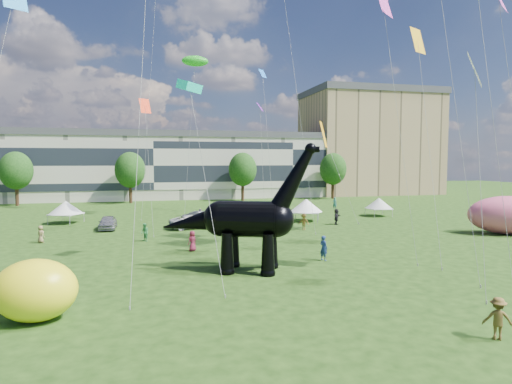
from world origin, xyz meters
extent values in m
plane|color=#16330C|center=(0.00, 0.00, 0.00)|extent=(220.00, 220.00, 0.00)
cube|color=beige|center=(-8.00, 62.00, 6.00)|extent=(78.00, 11.00, 12.00)
cube|color=tan|center=(40.00, 65.00, 11.00)|extent=(28.00, 18.00, 22.00)
cylinder|color=#382314|center=(-30.00, 53.00, 1.60)|extent=(0.56, 0.56, 3.20)
ellipsoid|color=#14380F|center=(-30.00, 53.00, 6.32)|extent=(5.20, 5.20, 6.24)
cylinder|color=#382314|center=(-12.00, 53.00, 1.60)|extent=(0.56, 0.56, 3.20)
ellipsoid|color=#14380F|center=(-12.00, 53.00, 6.32)|extent=(5.20, 5.20, 6.24)
cylinder|color=#382314|center=(8.00, 53.00, 1.60)|extent=(0.56, 0.56, 3.20)
ellipsoid|color=#14380F|center=(8.00, 53.00, 6.32)|extent=(5.20, 5.20, 6.24)
cylinder|color=#382314|center=(26.00, 53.00, 1.60)|extent=(0.56, 0.56, 3.20)
ellipsoid|color=#14380F|center=(26.00, 53.00, 6.32)|extent=(5.20, 5.20, 6.24)
cone|color=black|center=(-3.51, 2.99, 1.36)|extent=(1.22, 1.22, 2.72)
sphere|color=black|center=(-3.51, 2.99, 0.16)|extent=(1.00, 1.00, 1.00)
cone|color=black|center=(-2.76, 4.84, 1.36)|extent=(1.22, 1.22, 2.72)
sphere|color=black|center=(-2.76, 4.84, 0.16)|extent=(1.00, 1.00, 1.00)
cone|color=black|center=(-1.00, 1.97, 1.36)|extent=(1.22, 1.22, 2.72)
sphere|color=black|center=(-1.00, 1.97, 0.16)|extent=(1.00, 1.00, 1.00)
cone|color=black|center=(-0.24, 3.81, 1.36)|extent=(1.22, 1.22, 2.72)
sphere|color=black|center=(-0.24, 3.81, 0.16)|extent=(1.00, 1.00, 1.00)
cylinder|color=black|center=(-1.96, 3.44, 3.53)|extent=(4.44, 3.70, 2.44)
sphere|color=black|center=(-3.72, 4.15, 3.53)|extent=(2.44, 2.44, 2.44)
sphere|color=black|center=(-0.20, 2.72, 3.53)|extent=(2.35, 2.35, 2.35)
cone|color=black|center=(0.82, 2.30, 6.15)|extent=(3.67, 2.55, 4.79)
sphere|color=black|center=(1.84, 1.88, 8.23)|extent=(0.76, 0.76, 0.76)
cylinder|color=black|center=(2.10, 1.78, 8.18)|extent=(0.74, 0.61, 0.40)
cone|color=black|center=(-5.45, 4.86, 3.23)|extent=(5.15, 3.57, 2.66)
imported|color=#A3A3A8|center=(-13.02, 23.94, 0.74)|extent=(1.75, 4.34, 1.48)
imported|color=slate|center=(-2.68, 25.09, 0.76)|extent=(4.91, 2.87, 1.53)
imported|color=silver|center=(-3.86, 22.50, 0.74)|extent=(5.78, 3.77, 1.48)
imported|color=#595960|center=(2.79, 20.30, 0.73)|extent=(4.80, 5.19, 1.46)
cube|color=white|center=(10.10, 24.90, 1.14)|extent=(4.11, 4.11, 0.12)
cone|color=white|center=(10.10, 24.90, 1.97)|extent=(5.20, 5.20, 1.55)
cylinder|color=#999999|center=(8.19, 24.17, 0.57)|extent=(0.06, 0.06, 1.14)
cylinder|color=#999999|center=(10.84, 22.98, 0.57)|extent=(0.06, 0.06, 1.14)
cylinder|color=#999999|center=(9.37, 26.82, 0.57)|extent=(0.06, 0.06, 1.14)
cylinder|color=#999999|center=(12.02, 25.63, 0.57)|extent=(0.06, 0.06, 1.14)
cube|color=silver|center=(21.27, 27.13, 1.02)|extent=(2.83, 2.83, 0.11)
cone|color=silver|center=(21.27, 27.13, 1.76)|extent=(3.59, 3.59, 1.39)
cylinder|color=#999999|center=(19.95, 25.86, 0.51)|extent=(0.06, 0.06, 1.02)
cylinder|color=#999999|center=(22.54, 25.81, 0.51)|extent=(0.06, 0.06, 1.02)
cylinder|color=#999999|center=(20.00, 28.45, 0.51)|extent=(0.06, 0.06, 1.02)
cylinder|color=#999999|center=(22.59, 28.40, 0.51)|extent=(0.06, 0.06, 1.02)
cube|color=silver|center=(-18.27, 29.83, 1.11)|extent=(4.01, 4.01, 0.12)
cone|color=silver|center=(-18.27, 29.83, 1.92)|extent=(5.08, 5.08, 1.52)
cylinder|color=#999999|center=(-20.14, 29.11, 0.56)|extent=(0.06, 0.06, 1.11)
cylinder|color=#999999|center=(-17.55, 27.96, 0.56)|extent=(0.06, 0.06, 1.11)
cylinder|color=#999999|center=(-18.99, 31.70, 0.56)|extent=(0.06, 0.06, 1.11)
cylinder|color=#999999|center=(-16.40, 30.54, 0.56)|extent=(0.06, 0.06, 1.11)
ellipsoid|color=#EB5B83|center=(26.76, 11.30, 1.95)|extent=(8.70, 6.75, 3.89)
ellipsoid|color=yellow|center=(-13.57, -3.12, 1.46)|extent=(4.11, 3.35, 2.91)
imported|color=maroon|center=(-5.10, 10.63, 0.84)|extent=(0.98, 0.93, 1.69)
imported|color=navy|center=(4.14, 5.00, 0.94)|extent=(0.71, 0.81, 1.88)
imported|color=black|center=(12.52, 21.30, 0.93)|extent=(1.55, 1.66, 1.86)
imported|color=#2E7374|center=(18.77, 35.82, 0.92)|extent=(0.78, 0.79, 1.84)
imported|color=olive|center=(-18.15, 17.39, 0.79)|extent=(0.91, 0.88, 1.58)
imported|color=brown|center=(7.52, 18.62, 0.88)|extent=(1.31, 1.20, 1.77)
imported|color=#39904B|center=(-8.99, 15.89, 0.84)|extent=(0.98, 1.04, 1.69)
imported|color=brown|center=(5.72, -9.92, 0.90)|extent=(1.34, 1.16, 1.79)
imported|color=#532C64|center=(-2.70, 26.74, 0.82)|extent=(0.50, 1.00, 1.65)
plane|color=#FD300D|center=(-8.87, 23.59, 13.32)|extent=(1.73, 1.30, 1.59)
plane|color=white|center=(11.01, -1.81, 12.99)|extent=(2.13, 2.24, 2.08)
plane|color=#6E17A1|center=(6.05, 32.07, 14.65)|extent=(1.36, 1.61, 1.16)
cube|color=#0DCFB0|center=(-5.60, 5.74, 12.56)|extent=(1.96, 2.15, 0.82)
plane|color=orange|center=(13.05, 26.75, 10.77)|extent=(2.32, 3.33, 3.29)
plane|color=#F3AD14|center=(13.71, 8.11, 17.53)|extent=(2.30, 1.55, 2.18)
plane|color=blue|center=(6.62, 32.90, 19.29)|extent=(1.53, 1.38, 1.18)
ellipsoid|color=#179A19|center=(-2.71, 31.00, 20.02)|extent=(3.58, 3.25, 1.31)
camera|label=1|loc=(-8.18, -24.43, 7.48)|focal=30.00mm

